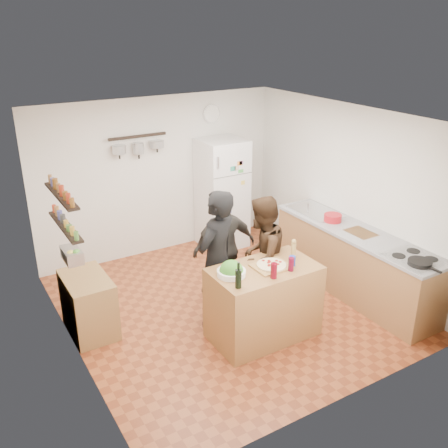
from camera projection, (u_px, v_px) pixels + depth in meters
room_shell at (213, 210)px, 6.51m from camera, size 4.20×4.20×4.20m
prep_island at (263, 302)px, 5.90m from camera, size 1.25×0.72×0.91m
pizza_board at (271, 266)px, 5.74m from camera, size 0.42×0.34×0.02m
pizza at (271, 265)px, 5.74m from camera, size 0.34×0.34×0.02m
salad_bowl at (231, 273)px, 5.55m from camera, size 0.32×0.32×0.06m
wine_bottle at (238, 279)px, 5.27m from camera, size 0.07×0.07×0.21m
wine_glass_near at (274, 271)px, 5.48m from camera, size 0.07×0.07×0.18m
wine_glass_far at (291, 264)px, 5.64m from camera, size 0.07×0.07×0.16m
pepper_mill at (293, 250)px, 5.94m from camera, size 0.06×0.06×0.19m
salt_canister at (292, 261)px, 5.75m from camera, size 0.08×0.08×0.13m
person_left at (217, 260)px, 5.99m from camera, size 0.76×0.66×1.76m
person_center at (261, 257)px, 6.24m from camera, size 0.96×0.89×1.59m
person_back at (224, 247)px, 6.60m from camera, size 0.92×0.44×1.52m
counter_run at (354, 262)px, 6.88m from camera, size 0.63×2.63×0.90m
stove_top at (415, 259)px, 5.95m from camera, size 0.60×0.62×0.02m
skillet at (420, 263)px, 5.77m from camera, size 0.27×0.27×0.05m
sink at (315, 212)px, 7.38m from camera, size 0.50×0.80×0.03m
cutting_board at (361, 233)px, 6.65m from camera, size 0.30×0.40×0.02m
red_bowl at (333, 218)px, 7.00m from camera, size 0.25×0.25×0.10m
fridge at (222, 194)px, 8.18m from camera, size 0.70×0.68×1.80m
wall_clock at (211, 114)px, 7.96m from camera, size 0.30×0.03×0.30m
spice_shelf_lower at (65, 226)px, 5.35m from camera, size 0.12×1.00×0.02m
spice_shelf_upper at (61, 195)px, 5.22m from camera, size 0.12×1.00×0.02m
produce_basket at (72, 255)px, 5.50m from camera, size 0.18×0.35×0.14m
side_table at (89, 305)px, 6.02m from camera, size 0.50×0.80×0.73m
pot_rack at (138, 136)px, 7.36m from camera, size 0.90×0.04×0.04m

